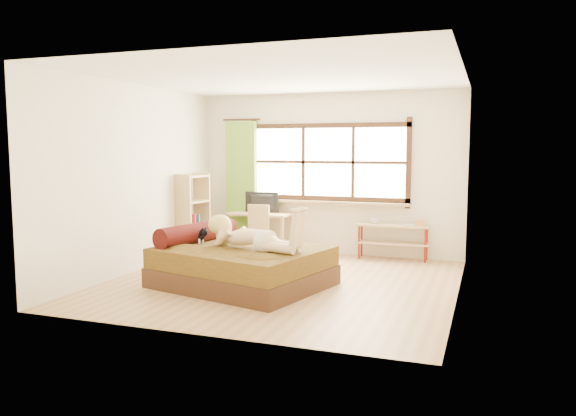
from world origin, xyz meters
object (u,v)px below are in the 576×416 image
at_px(bed, 239,264).
at_px(woman, 251,225).
at_px(desk, 259,218).
at_px(chair, 256,228).
at_px(pipe_shelf, 393,234).
at_px(bookshelf, 193,214).
at_px(kitten, 197,234).

height_order(bed, woman, woman).
bearing_deg(desk, bed, -72.76).
xyz_separation_m(desk, chair, (0.10, -0.37, -0.12)).
distance_m(pipe_shelf, bookshelf, 3.32).
distance_m(desk, bookshelf, 1.14).
bearing_deg(kitten, desk, 103.95).
bearing_deg(pipe_shelf, bed, -125.86).
xyz_separation_m(pipe_shelf, bookshelf, (-3.22, -0.75, 0.27)).
relative_size(woman, pipe_shelf, 1.23).
distance_m(kitten, desk, 2.18).
bearing_deg(bookshelf, pipe_shelf, 18.63).
height_order(chair, pipe_shelf, chair).
xyz_separation_m(desk, bookshelf, (-0.94, -0.63, 0.10)).
bearing_deg(desk, bookshelf, -145.42).
xyz_separation_m(bed, desk, (-0.67, 2.27, 0.31)).
bearing_deg(desk, woman, -68.77).
height_order(woman, pipe_shelf, woman).
bearing_deg(chair, bed, -72.53).
relative_size(desk, chair, 1.29).
distance_m(bed, bookshelf, 2.34).
distance_m(kitten, chair, 1.82).
height_order(bed, desk, bed).
distance_m(bed, desk, 2.39).
height_order(chair, bookshelf, bookshelf).
bearing_deg(chair, bookshelf, -165.26).
xyz_separation_m(bed, kitten, (-0.67, 0.09, 0.35)).
relative_size(kitten, bookshelf, 0.22).
distance_m(woman, chair, 2.13).
relative_size(desk, bookshelf, 0.81).
relative_size(bed, woman, 1.66).
bearing_deg(kitten, bookshelf, 135.29).
height_order(kitten, chair, chair).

